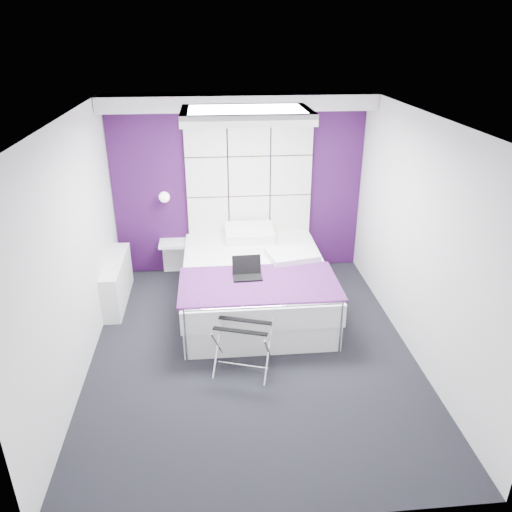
% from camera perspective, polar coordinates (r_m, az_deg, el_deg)
% --- Properties ---
extents(floor, '(4.40, 4.40, 0.00)m').
position_cam_1_polar(floor, '(5.83, -0.46, -10.68)').
color(floor, black).
rests_on(floor, ground).
extents(ceiling, '(4.40, 4.40, 0.00)m').
position_cam_1_polar(ceiling, '(4.82, -0.57, 15.46)').
color(ceiling, white).
rests_on(ceiling, wall_back).
extents(wall_back, '(3.60, 0.00, 3.60)m').
position_cam_1_polar(wall_back, '(7.25, -2.02, 8.03)').
color(wall_back, white).
rests_on(wall_back, floor).
extents(wall_left, '(0.00, 4.40, 4.40)m').
position_cam_1_polar(wall_left, '(5.36, -20.07, 0.34)').
color(wall_left, white).
rests_on(wall_left, floor).
extents(wall_right, '(0.00, 4.40, 4.40)m').
position_cam_1_polar(wall_right, '(5.62, 18.11, 1.76)').
color(wall_right, white).
rests_on(wall_right, floor).
extents(accent_wall, '(3.58, 0.02, 2.58)m').
position_cam_1_polar(accent_wall, '(7.24, -2.01, 8.00)').
color(accent_wall, '#350E40').
rests_on(accent_wall, wall_back).
extents(soffit, '(3.58, 0.50, 0.20)m').
position_cam_1_polar(soffit, '(6.76, -2.03, 17.22)').
color(soffit, white).
rests_on(soffit, wall_back).
extents(headboard, '(1.80, 0.08, 2.30)m').
position_cam_1_polar(headboard, '(7.24, -0.78, 6.94)').
color(headboard, silver).
rests_on(headboard, wall_back).
extents(skylight, '(1.36, 0.86, 0.12)m').
position_cam_1_polar(skylight, '(5.42, -1.13, 15.94)').
color(skylight, white).
rests_on(skylight, ceiling).
extents(wall_lamp, '(0.15, 0.15, 0.15)m').
position_cam_1_polar(wall_lamp, '(7.16, -10.41, 6.74)').
color(wall_lamp, white).
rests_on(wall_lamp, wall_back).
extents(radiator, '(0.22, 1.20, 0.60)m').
position_cam_1_polar(radiator, '(6.89, -15.59, -2.79)').
color(radiator, white).
rests_on(radiator, floor).
extents(bed, '(1.88, 2.27, 0.79)m').
position_cam_1_polar(bed, '(6.52, -0.16, -3.08)').
color(bed, white).
rests_on(bed, floor).
extents(nightstand, '(0.42, 0.33, 0.05)m').
position_cam_1_polar(nightstand, '(7.36, -9.37, 1.44)').
color(nightstand, white).
rests_on(nightstand, wall_back).
extents(luggage_rack, '(0.57, 0.42, 0.56)m').
position_cam_1_polar(luggage_rack, '(5.37, -1.51, -10.45)').
color(luggage_rack, silver).
rests_on(luggage_rack, floor).
extents(laptop, '(0.34, 0.25, 0.25)m').
position_cam_1_polar(laptop, '(6.00, -1.03, -1.77)').
color(laptop, black).
rests_on(laptop, bed).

